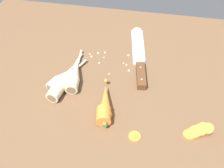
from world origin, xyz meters
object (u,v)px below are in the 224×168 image
chefs_knife (139,53)px  carrot_slice_stray_near (135,136)px  parsnip_front (63,78)px  carrot_slice_stack (198,131)px  parsnip_mid_left (75,75)px  whole_carrot (105,104)px  parsnip_mid_right (62,82)px

chefs_knife → carrot_slice_stray_near: (2.76, -34.82, -0.29)cm
chefs_knife → parsnip_front: bearing=-140.2°
parsnip_front → carrot_slice_stack: size_ratio=2.09×
parsnip_mid_left → carrot_slice_stack: parsnip_mid_left is taller
whole_carrot → carrot_slice_stray_near: size_ratio=5.24×
whole_carrot → parsnip_mid_right: bearing=156.1°
parsnip_mid_left → carrot_slice_stray_near: size_ratio=6.11×
parsnip_mid_right → parsnip_mid_left: bearing=49.0°
parsnip_mid_left → carrot_slice_stack: bearing=-19.6°
parsnip_front → whole_carrot: bearing=-27.8°
carrot_slice_stack → carrot_slice_stray_near: size_ratio=2.41×
parsnip_mid_left → carrot_slice_stack: size_ratio=2.53×
parsnip_mid_left → parsnip_mid_right: same height
parsnip_front → parsnip_mid_right: size_ratio=0.74×
parsnip_front → carrot_slice_stray_near: bearing=-32.5°
chefs_knife → whole_carrot: bearing=-104.4°
parsnip_front → carrot_slice_stray_near: parsnip_front is taller
carrot_slice_stray_near → carrot_slice_stack: bearing=14.4°
parsnip_mid_right → carrot_slice_stack: (41.64, -10.30, -1.02)cm
whole_carrot → parsnip_mid_right: (-15.19, 6.73, -0.12)cm
parsnip_front → parsnip_mid_left: same height
parsnip_mid_right → parsnip_front: bearing=104.7°
parsnip_mid_left → parsnip_mid_right: (-2.99, -3.44, -0.00)cm
chefs_knife → parsnip_mid_right: bearing=-137.5°
chefs_knife → carrot_slice_stack: 36.24cm
parsnip_front → parsnip_mid_right: 1.54cm
chefs_knife → parsnip_front: parsnip_front is taller
chefs_knife → parsnip_mid_left: 25.46cm
chefs_knife → whole_carrot: 27.85cm
parsnip_mid_right → whole_carrot: bearing=-23.9°
chefs_knife → parsnip_mid_right: 29.97cm
chefs_knife → parsnip_mid_left: parsnip_mid_left is taller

